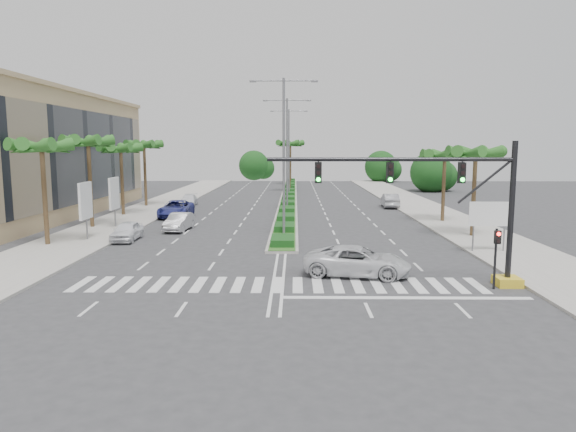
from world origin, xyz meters
name	(u,v)px	position (x,y,z in m)	size (l,w,h in m)	color
ground	(278,285)	(0.00, 0.00, 0.00)	(160.00, 160.00, 0.00)	#333335
footpath_right	(457,225)	(15.20, 20.00, 0.07)	(6.00, 120.00, 0.15)	gray
footpath_left	(116,224)	(-15.20, 20.00, 0.07)	(6.00, 120.00, 0.15)	gray
median	(289,197)	(0.00, 45.00, 0.10)	(2.20, 75.00, 0.20)	gray
median_grass	(289,196)	(0.00, 45.00, 0.22)	(1.80, 75.00, 0.04)	#2B6021
building	(26,156)	(-26.00, 26.00, 6.00)	(12.00, 36.00, 12.00)	tan
signal_gantry	(466,217)	(9.27, 0.00, 3.46)	(12.60, 1.20, 7.20)	gold
pedestrian_signal	(496,248)	(10.60, -0.68, 2.04)	(0.28, 0.36, 3.00)	black
direction_sign	(490,216)	(13.50, 7.99, 2.45)	(2.70, 0.11, 3.40)	slate
billboard_near	(86,201)	(-14.50, 12.00, 2.96)	(0.18, 2.10, 4.35)	slate
billboard_far	(114,194)	(-14.50, 18.00, 2.96)	(0.18, 2.10, 4.35)	slate
palm_left_near	(42,150)	(-16.50, 10.00, 6.69)	(4.57, 4.68, 7.55)	brown
palm_left_mid	(88,145)	(-16.50, 18.00, 7.08)	(4.57, 4.68, 7.95)	brown
palm_left_far	(121,151)	(-16.50, 26.00, 6.50)	(4.57, 4.68, 7.35)	brown
palm_left_end	(144,147)	(-16.50, 34.00, 6.88)	(4.57, 4.68, 7.75)	brown
palm_right_near	(476,156)	(14.50, 14.00, 6.20)	(4.57, 4.68, 7.05)	brown
palm_right_far	(445,158)	(14.50, 22.00, 5.91)	(4.57, 4.68, 6.75)	brown
palm_median_a	(290,145)	(0.00, 55.00, 7.17)	(4.57, 4.68, 8.05)	brown
palm_median_b	(290,146)	(0.00, 70.00, 7.17)	(4.57, 4.68, 8.05)	brown
streetlight_near	(284,148)	(0.00, 14.00, 6.81)	(5.10, 0.25, 12.00)	slate
streetlight_mid	(287,148)	(0.00, 30.00, 6.81)	(5.10, 0.25, 12.00)	slate
streetlight_far	(289,148)	(0.00, 46.00, 6.81)	(5.10, 0.25, 12.00)	slate
car_parked_a	(127,231)	(-11.62, 12.26, 0.71)	(1.68, 4.17, 1.42)	white
car_parked_b	(179,222)	(-8.76, 16.93, 0.73)	(1.54, 4.41, 1.45)	#BCBBC0
car_parked_c	(176,209)	(-10.93, 25.09, 0.83)	(2.74, 5.95, 1.65)	navy
car_parked_d	(189,200)	(-11.80, 35.40, 0.64)	(1.79, 4.39, 1.27)	white
car_crossing	(357,261)	(4.24, 2.00, 0.79)	(2.63, 5.71, 1.59)	silver
car_right	(390,201)	(11.80, 33.71, 0.79)	(1.68, 4.81, 1.59)	#9D9DA1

